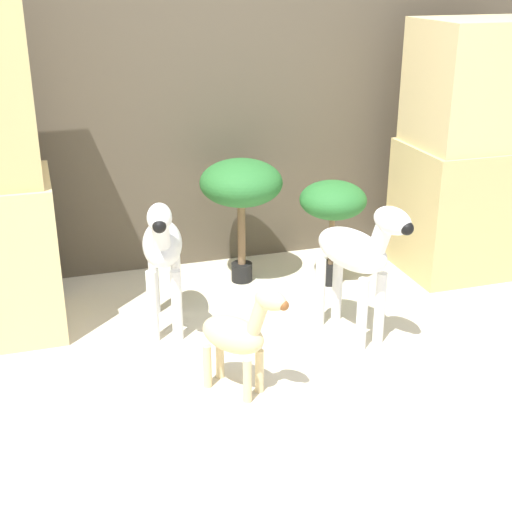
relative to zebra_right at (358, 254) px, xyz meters
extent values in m
plane|color=beige|center=(-0.35, -0.50, -0.42)|extent=(14.00, 14.00, 0.00)
cube|color=brown|center=(-0.35, 1.13, 0.68)|extent=(6.40, 0.08, 2.20)
cube|color=#D1B775|center=(0.95, 0.58, -0.06)|extent=(0.74, 0.55, 0.71)
cube|color=#DBC184|center=(0.95, 0.58, 0.62)|extent=(0.69, 0.52, 0.65)
cylinder|color=white|center=(0.08, -0.08, -0.24)|extent=(0.05, 0.05, 0.35)
cylinder|color=white|center=(-0.02, -0.12, -0.24)|extent=(0.05, 0.05, 0.35)
cylinder|color=white|center=(-0.01, 0.19, -0.24)|extent=(0.05, 0.05, 0.35)
cylinder|color=white|center=(-0.11, 0.16, -0.24)|extent=(0.05, 0.05, 0.35)
ellipsoid|color=white|center=(-0.01, 0.04, 0.01)|extent=(0.30, 0.45, 0.18)
cylinder|color=white|center=(0.04, -0.13, 0.13)|extent=(0.12, 0.15, 0.20)
ellipsoid|color=white|center=(0.06, -0.18, 0.21)|extent=(0.16, 0.22, 0.12)
sphere|color=black|center=(0.09, -0.26, 0.20)|extent=(0.06, 0.06, 0.06)
cube|color=black|center=(0.04, -0.13, 0.14)|extent=(0.04, 0.08, 0.17)
cylinder|color=white|center=(-0.79, 0.22, -0.24)|extent=(0.05, 0.05, 0.35)
cylinder|color=white|center=(-0.89, 0.24, -0.24)|extent=(0.05, 0.05, 0.35)
cylinder|color=white|center=(-0.73, 0.50, -0.24)|extent=(0.05, 0.05, 0.35)
cylinder|color=white|center=(-0.84, 0.52, -0.24)|extent=(0.05, 0.05, 0.35)
ellipsoid|color=white|center=(-0.81, 0.37, 0.01)|extent=(0.26, 0.44, 0.18)
cylinder|color=white|center=(-0.85, 0.20, 0.13)|extent=(0.10, 0.14, 0.20)
ellipsoid|color=white|center=(-0.86, 0.14, 0.21)|extent=(0.14, 0.21, 0.12)
sphere|color=black|center=(-0.87, 0.06, 0.20)|extent=(0.06, 0.06, 0.06)
cube|color=black|center=(-0.85, 0.20, 0.14)|extent=(0.03, 0.08, 0.17)
cylinder|color=beige|center=(-0.56, -0.31, -0.32)|extent=(0.04, 0.04, 0.19)
cylinder|color=beige|center=(-0.63, -0.37, -0.32)|extent=(0.04, 0.04, 0.19)
cylinder|color=beige|center=(-0.68, -0.16, -0.32)|extent=(0.04, 0.04, 0.19)
cylinder|color=beige|center=(-0.75, -0.21, -0.32)|extent=(0.04, 0.04, 0.19)
ellipsoid|color=beige|center=(-0.66, -0.26, -0.16)|extent=(0.29, 0.31, 0.14)
cylinder|color=beige|center=(-0.58, -0.36, -0.05)|extent=(0.11, 0.12, 0.19)
ellipsoid|color=beige|center=(-0.54, -0.40, 0.04)|extent=(0.14, 0.15, 0.08)
sphere|color=brown|center=(-0.51, -0.44, 0.03)|extent=(0.04, 0.04, 0.04)
cylinder|color=black|center=(-0.32, 0.76, -0.37)|extent=(0.11, 0.11, 0.10)
cylinder|color=brown|center=(-0.32, 0.76, -0.15)|extent=(0.04, 0.04, 0.34)
ellipsoid|color=#286B2D|center=(-0.32, 0.76, 0.14)|extent=(0.44, 0.44, 0.24)
cylinder|color=black|center=(0.13, 0.60, -0.36)|extent=(0.13, 0.13, 0.11)
cylinder|color=brown|center=(0.13, 0.60, -0.17)|extent=(0.03, 0.03, 0.27)
ellipsoid|color=#286B2D|center=(0.13, 0.60, 0.06)|extent=(0.35, 0.35, 0.19)
camera|label=1|loc=(-1.31, -2.67, 1.20)|focal=50.00mm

